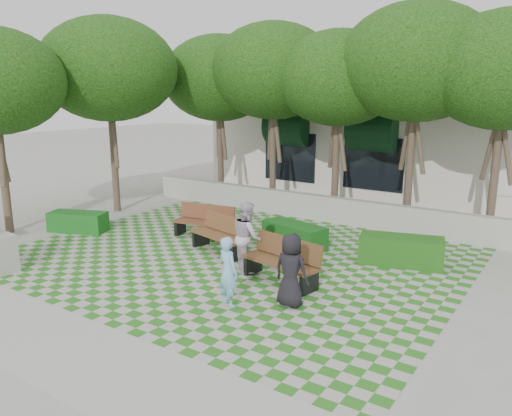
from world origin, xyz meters
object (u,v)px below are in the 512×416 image
Objects in this scene: bench_east at (282,261)px; bench_west at (204,222)px; hedge_east at (401,251)px; person_dark at (291,270)px; person_white at (247,236)px; hedge_west at (78,222)px; person_blue at (228,271)px; hedge_midright at (294,235)px; bench_mid at (221,235)px.

bench_east is 1.06× the size of bench_west.
person_dark is at bearing -105.54° from hedge_east.
person_dark is 0.89× the size of person_white.
hedge_east reaches higher than hedge_west.
hedge_east is 1.19× the size of person_white.
bench_east reaches higher than bench_west.
person_white is at bearing -139.39° from hedge_east.
bench_west is at bearing -26.71° from person_blue.
person_blue reaches higher than bench_west.
person_dark is at bearing -169.21° from person_white.
bench_east is 1.33× the size of person_dark.
hedge_midright is at bearing -60.71° from person_dark.
bench_west is 1.02× the size of hedge_midright.
hedge_west is at bearing -159.05° from hedge_midright.
bench_west is 2.96m from hedge_midright.
hedge_west is 1.15× the size of person_dark.
person_white is (-0.92, 2.02, 0.13)m from person_blue.
bench_east is at bearing -34.44° from bench_west.
bench_mid is 1.73m from person_white.
person_white is (0.01, -2.45, 0.56)m from hedge_midright.
bench_mid is 1.37× the size of person_blue.
person_blue is 1.34m from person_dark.
hedge_midright is 4.28m from person_dark.
person_blue is 0.85× the size of person_white.
bench_east is 1.00× the size of hedge_east.
bench_east is 2.90m from hedge_midright.
bench_west is 1.26× the size of person_dark.
bench_west is 4.30m from hedge_west.
person_blue is (7.67, -1.90, 0.45)m from hedge_west.
person_dark is at bearing -40.47° from bench_west.
hedge_west is at bearing -6.89° from person_dark.
person_blue is at bearing -115.22° from hedge_east.
bench_mid is 5.35m from hedge_west.
hedge_midright is (-1.17, 2.65, -0.17)m from bench_east.
person_dark is at bearing -61.26° from hedge_midright.
hedge_midright is at bearing -60.37° from person_blue.
hedge_west is 6.77m from person_white.
person_blue is (-0.25, -1.83, 0.25)m from bench_east.
bench_mid reaches higher than hedge_east.
bench_west is 1.09× the size of hedge_west.
person_blue is at bearing -53.71° from bench_west.
person_white reaches higher than hedge_west.
person_white is at bearing -89.80° from hedge_midright.
bench_east is at bearing -0.48° from hedge_west.
bench_east is 1.24m from person_white.
bench_mid is 1.31× the size of person_dark.
bench_mid reaches higher than bench_west.
person_blue is at bearing -86.62° from bench_east.
person_white is at bearing -178.29° from bench_east.
person_white reaches higher than bench_west.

